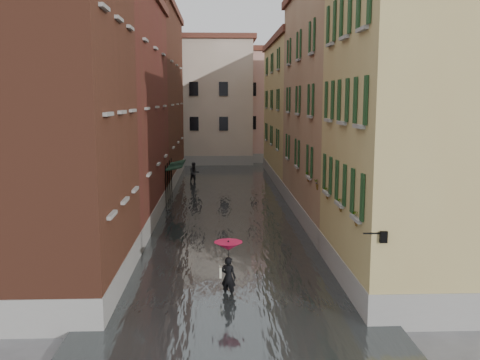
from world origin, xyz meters
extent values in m
plane|color=#555558|center=(0.00, 0.00, 0.00)|extent=(120.00, 120.00, 0.00)
cube|color=#3E4445|center=(0.00, 13.00, 0.10)|extent=(10.00, 60.00, 0.20)
cube|color=brown|center=(-7.00, -2.00, 6.50)|extent=(6.00, 8.00, 13.00)
cube|color=#5C1E1D|center=(-7.00, 9.00, 6.25)|extent=(6.00, 14.00, 12.50)
cube|color=brown|center=(-7.00, 24.00, 7.00)|extent=(6.00, 16.00, 14.00)
cube|color=tan|center=(7.00, -2.00, 5.75)|extent=(6.00, 8.00, 11.50)
cube|color=#9D805F|center=(7.00, 9.00, 6.50)|extent=(6.00, 14.00, 13.00)
cube|color=tan|center=(7.00, 24.00, 5.75)|extent=(6.00, 16.00, 11.50)
cube|color=beige|center=(-3.00, 38.00, 6.50)|extent=(12.00, 9.00, 13.00)
cube|color=tan|center=(6.00, 40.00, 6.00)|extent=(10.00, 9.00, 12.00)
cube|color=black|center=(-3.45, 14.34, 2.55)|extent=(1.09, 2.82, 0.31)
cylinder|color=black|center=(-3.95, 12.93, 1.40)|extent=(0.06, 0.06, 2.80)
cylinder|color=black|center=(-3.95, 15.75, 1.40)|extent=(0.06, 0.06, 2.80)
cube|color=black|center=(-3.45, 15.74, 2.55)|extent=(1.09, 3.02, 0.31)
cylinder|color=black|center=(-3.95, 14.23, 1.40)|extent=(0.06, 0.06, 2.80)
cylinder|color=black|center=(-3.95, 17.26, 1.40)|extent=(0.06, 0.06, 2.80)
cylinder|color=black|center=(4.05, -6.00, 3.10)|extent=(0.60, 0.05, 0.05)
cube|color=black|center=(4.35, -6.00, 3.00)|extent=(0.22, 0.22, 0.35)
cube|color=beige|center=(4.35, -6.00, 3.00)|extent=(0.14, 0.14, 0.24)
cube|color=brown|center=(4.12, -4.28, 3.15)|extent=(0.22, 0.85, 0.18)
imported|color=#265926|center=(4.12, -4.28, 3.57)|extent=(0.59, 0.51, 0.66)
cube|color=brown|center=(4.12, -2.02, 3.15)|extent=(0.22, 0.85, 0.18)
imported|color=#265926|center=(4.12, -2.02, 3.57)|extent=(0.59, 0.51, 0.66)
cube|color=brown|center=(4.12, 0.46, 3.15)|extent=(0.22, 0.85, 0.18)
imported|color=#265926|center=(4.12, 0.46, 3.57)|extent=(0.59, 0.51, 0.66)
cube|color=brown|center=(4.12, 2.71, 3.15)|extent=(0.22, 0.85, 0.18)
imported|color=#265926|center=(4.12, 2.71, 3.57)|extent=(0.59, 0.51, 0.66)
cube|color=brown|center=(4.12, 5.20, 3.15)|extent=(0.22, 0.85, 0.18)
imported|color=#265926|center=(4.12, 5.20, 3.57)|extent=(0.59, 0.51, 0.66)
imported|color=black|center=(-0.20, -2.99, 0.76)|extent=(0.65, 0.56, 1.52)
cube|color=beige|center=(-0.48, -2.94, 0.95)|extent=(0.08, 0.30, 0.38)
cylinder|color=black|center=(-0.20, -2.99, 1.35)|extent=(0.02, 0.02, 1.00)
cone|color=#B90C34|center=(-0.20, -2.99, 1.92)|extent=(1.03, 1.03, 0.28)
imported|color=black|center=(-2.56, 22.82, 0.90)|extent=(1.07, 0.97, 1.80)
camera|label=1|loc=(-0.51, -21.23, 7.06)|focal=40.00mm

